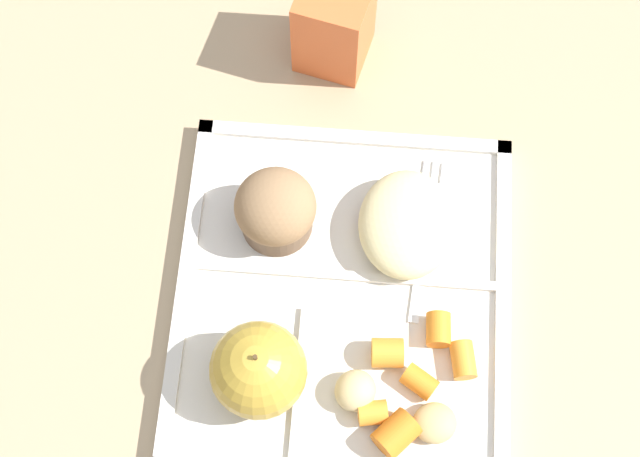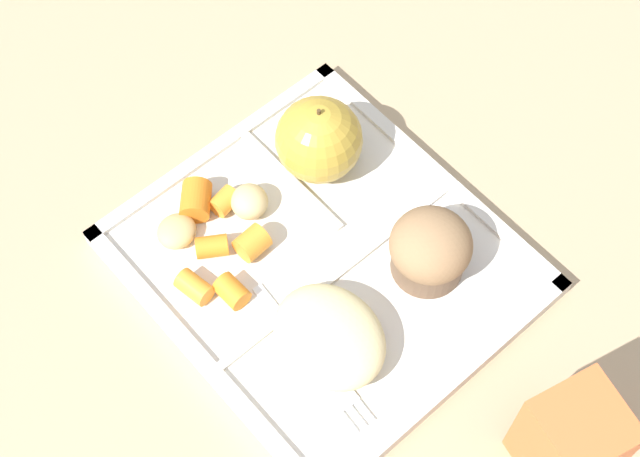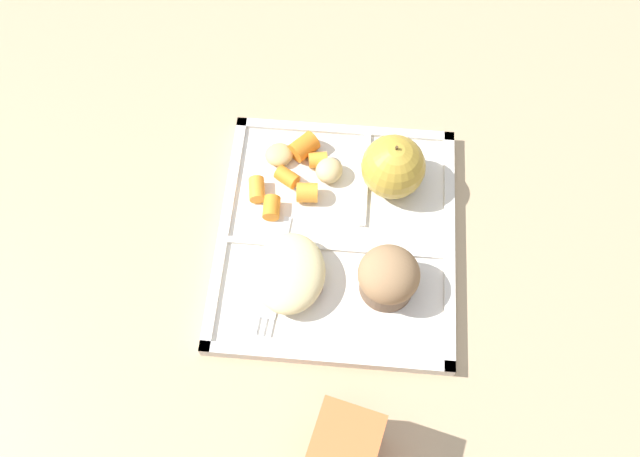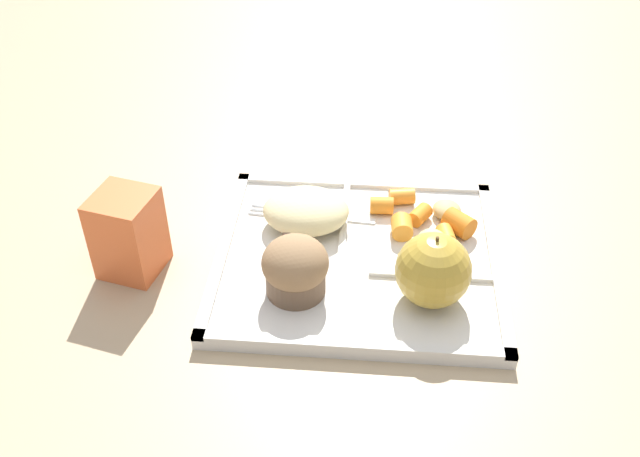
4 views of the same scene
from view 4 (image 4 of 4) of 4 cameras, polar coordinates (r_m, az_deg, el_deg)
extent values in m
plane|color=tan|center=(0.83, 3.02, -2.81)|extent=(6.00, 6.00, 0.00)
cube|color=silver|center=(0.83, 3.03, -2.47)|extent=(0.32, 0.29, 0.01)
cube|color=silver|center=(0.93, 3.40, 3.58)|extent=(0.32, 0.01, 0.01)
cube|color=silver|center=(0.72, 2.61, -9.21)|extent=(0.32, 0.01, 0.01)
cube|color=silver|center=(0.83, 13.79, -2.51)|extent=(0.01, 0.29, 0.01)
cube|color=silver|center=(0.84, -7.64, -1.41)|extent=(0.01, 0.29, 0.01)
cube|color=silver|center=(0.82, 1.71, -1.93)|extent=(0.01, 0.26, 0.01)
cube|color=silver|center=(0.80, 8.77, -3.74)|extent=(0.14, 0.01, 0.01)
sphere|color=#B79333|center=(0.75, 9.00, -3.30)|extent=(0.08, 0.08, 0.08)
cylinder|color=#4C381E|center=(0.73, 9.31, -0.95)|extent=(0.00, 0.00, 0.01)
cylinder|color=brown|center=(0.77, -1.95, -4.21)|extent=(0.06, 0.06, 0.03)
ellipsoid|color=#93704C|center=(0.75, -1.99, -2.75)|extent=(0.07, 0.07, 0.06)
cylinder|color=orange|center=(0.88, 4.94, 1.83)|extent=(0.03, 0.02, 0.02)
cylinder|color=orange|center=(0.84, 9.97, -0.57)|extent=(0.02, 0.03, 0.02)
cylinder|color=orange|center=(0.86, 11.00, 0.40)|extent=(0.04, 0.04, 0.03)
cylinder|color=orange|center=(0.85, 6.53, 0.13)|extent=(0.03, 0.03, 0.03)
cylinder|color=orange|center=(0.87, 7.95, 1.07)|extent=(0.03, 0.03, 0.02)
cylinder|color=orange|center=(0.90, 6.53, 2.55)|extent=(0.03, 0.03, 0.02)
ellipsoid|color=tan|center=(0.83, 8.90, -1.03)|extent=(0.05, 0.05, 0.03)
ellipsoid|color=tan|center=(0.89, 10.06, 1.47)|extent=(0.04, 0.04, 0.02)
ellipsoid|color=beige|center=(0.85, -1.12, 1.43)|extent=(0.10, 0.08, 0.04)
sphere|color=brown|center=(0.85, -1.07, 1.23)|extent=(0.04, 0.04, 0.04)
sphere|color=#755B4C|center=(0.84, -2.09, 0.07)|extent=(0.03, 0.03, 0.03)
sphere|color=brown|center=(0.84, -1.70, 0.61)|extent=(0.03, 0.03, 0.03)
cube|color=white|center=(0.87, 0.99, 0.88)|extent=(0.11, 0.02, 0.00)
cube|color=white|center=(0.88, -3.33, 1.32)|extent=(0.03, 0.02, 0.00)
cylinder|color=white|center=(0.90, -4.79, 1.81)|extent=(0.02, 0.00, 0.00)
cylinder|color=white|center=(0.89, -4.91, 1.48)|extent=(0.02, 0.00, 0.00)
cylinder|color=white|center=(0.88, -5.04, 1.15)|extent=(0.02, 0.00, 0.00)
cube|color=orange|center=(0.82, -15.03, -0.38)|extent=(0.08, 0.08, 0.10)
camera|label=1|loc=(0.72, 45.06, 54.09)|focal=54.43mm
camera|label=2|loc=(0.96, -21.51, 50.10)|focal=53.68mm
camera|label=3|loc=(0.74, -40.41, 48.75)|focal=37.37mm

